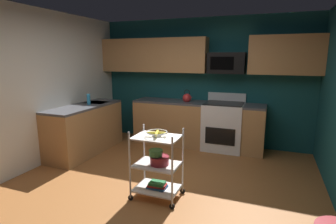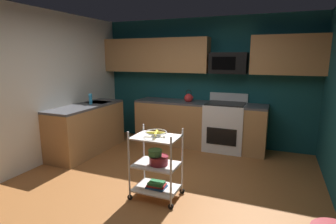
{
  "view_description": "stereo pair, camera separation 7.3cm",
  "coord_description": "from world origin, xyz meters",
  "px_view_note": "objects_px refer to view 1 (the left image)",
  "views": [
    {
      "loc": [
        1.39,
        -3.11,
        1.81
      ],
      "look_at": [
        0.04,
        0.36,
        1.05
      ],
      "focal_mm": 28.74,
      "sensor_mm": 36.0,
      "label": 1
    },
    {
      "loc": [
        1.46,
        -3.08,
        1.81
      ],
      "look_at": [
        0.04,
        0.36,
        1.05
      ],
      "focal_mm": 28.74,
      "sensor_mm": 36.0,
      "label": 2
    }
  ],
  "objects_px": {
    "rolling_cart": "(157,164)",
    "kettle": "(187,98)",
    "fruit_bowl": "(157,133)",
    "mixing_bowl_small": "(156,153)",
    "dish_soap_bottle": "(89,99)",
    "mixing_bowl_large": "(159,160)",
    "microwave": "(227,63)",
    "oven_range": "(223,126)",
    "book_stack": "(157,185)"
  },
  "relations": [
    {
      "from": "fruit_bowl",
      "to": "book_stack",
      "type": "distance_m",
      "value": 0.71
    },
    {
      "from": "oven_range",
      "to": "fruit_bowl",
      "type": "bearing_deg",
      "value": -101.68
    },
    {
      "from": "microwave",
      "to": "book_stack",
      "type": "bearing_deg",
      "value": -101.16
    },
    {
      "from": "book_stack",
      "to": "dish_soap_bottle",
      "type": "relative_size",
      "value": 1.25
    },
    {
      "from": "book_stack",
      "to": "kettle",
      "type": "distance_m",
      "value": 2.39
    },
    {
      "from": "mixing_bowl_large",
      "to": "dish_soap_bottle",
      "type": "height_order",
      "value": "dish_soap_bottle"
    },
    {
      "from": "kettle",
      "to": "dish_soap_bottle",
      "type": "relative_size",
      "value": 1.32
    },
    {
      "from": "fruit_bowl",
      "to": "mixing_bowl_large",
      "type": "distance_m",
      "value": 0.36
    },
    {
      "from": "dish_soap_bottle",
      "to": "mixing_bowl_large",
      "type": "bearing_deg",
      "value": -31.21
    },
    {
      "from": "kettle",
      "to": "book_stack",
      "type": "bearing_deg",
      "value": -82.36
    },
    {
      "from": "mixing_bowl_large",
      "to": "kettle",
      "type": "xyz_separation_m",
      "value": [
        -0.33,
        2.22,
        0.48
      ]
    },
    {
      "from": "mixing_bowl_large",
      "to": "kettle",
      "type": "relative_size",
      "value": 0.95
    },
    {
      "from": "rolling_cart",
      "to": "book_stack",
      "type": "distance_m",
      "value": 0.29
    },
    {
      "from": "mixing_bowl_large",
      "to": "kettle",
      "type": "distance_m",
      "value": 2.3
    },
    {
      "from": "fruit_bowl",
      "to": "book_stack",
      "type": "relative_size",
      "value": 1.09
    },
    {
      "from": "mixing_bowl_small",
      "to": "microwave",
      "type": "bearing_deg",
      "value": 78.7
    },
    {
      "from": "rolling_cart",
      "to": "fruit_bowl",
      "type": "distance_m",
      "value": 0.42
    },
    {
      "from": "microwave",
      "to": "book_stack",
      "type": "height_order",
      "value": "microwave"
    },
    {
      "from": "microwave",
      "to": "mixing_bowl_large",
      "type": "distance_m",
      "value": 2.65
    },
    {
      "from": "dish_soap_bottle",
      "to": "oven_range",
      "type": "bearing_deg",
      "value": 23.02
    },
    {
      "from": "oven_range",
      "to": "dish_soap_bottle",
      "type": "xyz_separation_m",
      "value": [
        -2.41,
        -1.02,
        0.54
      ]
    },
    {
      "from": "kettle",
      "to": "dish_soap_bottle",
      "type": "bearing_deg",
      "value": -148.3
    },
    {
      "from": "mixing_bowl_large",
      "to": "book_stack",
      "type": "xyz_separation_m",
      "value": [
        -0.03,
        0.0,
        -0.35
      ]
    },
    {
      "from": "microwave",
      "to": "rolling_cart",
      "type": "height_order",
      "value": "microwave"
    },
    {
      "from": "mixing_bowl_small",
      "to": "dish_soap_bottle",
      "type": "xyz_separation_m",
      "value": [
        -1.94,
        1.22,
        0.4
      ]
    },
    {
      "from": "mixing_bowl_small",
      "to": "dish_soap_bottle",
      "type": "relative_size",
      "value": 0.91
    },
    {
      "from": "oven_range",
      "to": "microwave",
      "type": "relative_size",
      "value": 1.57
    },
    {
      "from": "book_stack",
      "to": "kettle",
      "type": "height_order",
      "value": "kettle"
    },
    {
      "from": "fruit_bowl",
      "to": "rolling_cart",
      "type": "bearing_deg",
      "value": -45.0
    },
    {
      "from": "microwave",
      "to": "mixing_bowl_small",
      "type": "bearing_deg",
      "value": -101.3
    },
    {
      "from": "oven_range",
      "to": "microwave",
      "type": "height_order",
      "value": "microwave"
    },
    {
      "from": "rolling_cart",
      "to": "kettle",
      "type": "bearing_deg",
      "value": 97.64
    },
    {
      "from": "fruit_bowl",
      "to": "mixing_bowl_large",
      "type": "xyz_separation_m",
      "value": [
        0.03,
        -0.0,
        -0.36
      ]
    },
    {
      "from": "mixing_bowl_small",
      "to": "kettle",
      "type": "distance_m",
      "value": 2.29
    },
    {
      "from": "fruit_bowl",
      "to": "mixing_bowl_small",
      "type": "height_order",
      "value": "fruit_bowl"
    },
    {
      "from": "rolling_cart",
      "to": "kettle",
      "type": "distance_m",
      "value": 2.31
    },
    {
      "from": "fruit_bowl",
      "to": "mixing_bowl_small",
      "type": "relative_size",
      "value": 1.49
    },
    {
      "from": "mixing_bowl_small",
      "to": "dish_soap_bottle",
      "type": "bearing_deg",
      "value": 147.93
    },
    {
      "from": "oven_range",
      "to": "microwave",
      "type": "xyz_separation_m",
      "value": [
        -0.0,
        0.1,
        1.22
      ]
    },
    {
      "from": "mixing_bowl_large",
      "to": "book_stack",
      "type": "distance_m",
      "value": 0.35
    },
    {
      "from": "oven_range",
      "to": "mixing_bowl_small",
      "type": "distance_m",
      "value": 2.29
    },
    {
      "from": "mixing_bowl_large",
      "to": "mixing_bowl_small",
      "type": "height_order",
      "value": "mixing_bowl_small"
    },
    {
      "from": "kettle",
      "to": "fruit_bowl",
      "type": "bearing_deg",
      "value": -82.36
    },
    {
      "from": "mixing_bowl_small",
      "to": "kettle",
      "type": "relative_size",
      "value": 0.69
    },
    {
      "from": "microwave",
      "to": "mixing_bowl_large",
      "type": "xyz_separation_m",
      "value": [
        -0.43,
        -2.33,
        -1.18
      ]
    },
    {
      "from": "microwave",
      "to": "rolling_cart",
      "type": "distance_m",
      "value": 2.68
    },
    {
      "from": "oven_range",
      "to": "kettle",
      "type": "relative_size",
      "value": 4.17
    },
    {
      "from": "fruit_bowl",
      "to": "dish_soap_bottle",
      "type": "distance_m",
      "value": 2.3
    },
    {
      "from": "microwave",
      "to": "mixing_bowl_large",
      "type": "bearing_deg",
      "value": -100.35
    },
    {
      "from": "rolling_cart",
      "to": "dish_soap_bottle",
      "type": "relative_size",
      "value": 4.57
    }
  ]
}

